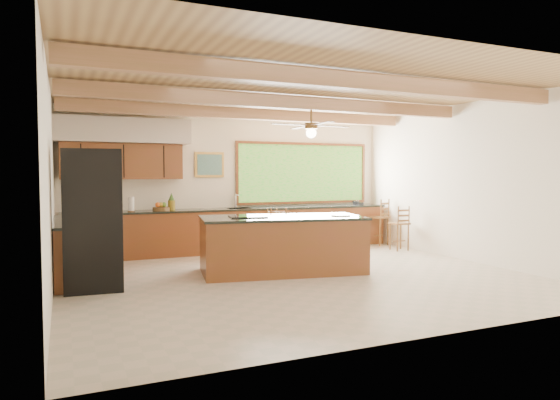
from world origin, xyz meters
name	(u,v)px	position (x,y,z in m)	size (l,w,h in m)	color
ground	(297,276)	(0.00, 0.00, 0.00)	(7.20, 7.20, 0.00)	beige
room_shell	(272,141)	(-0.17, 0.65, 2.21)	(7.27, 6.54, 3.02)	white
counter_run	(206,233)	(-0.82, 2.52, 0.47)	(7.12, 3.10, 1.27)	brown
island	(282,244)	(-0.08, 0.43, 0.47)	(2.88, 1.72, 0.96)	brown
refrigerator	(94,220)	(-3.05, 0.36, 1.00)	(0.84, 0.82, 2.00)	black
bar_stool_a	(279,229)	(0.36, 1.55, 0.60)	(0.47, 0.47, 1.01)	brown
bar_stool_b	(268,226)	(0.47, 2.40, 0.56)	(0.44, 0.44, 0.95)	brown
bar_stool_c	(401,224)	(3.21, 1.55, 0.57)	(0.36, 0.36, 0.97)	brown
bar_stool_d	(380,218)	(3.27, 2.39, 0.64)	(0.49, 0.49, 1.07)	brown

